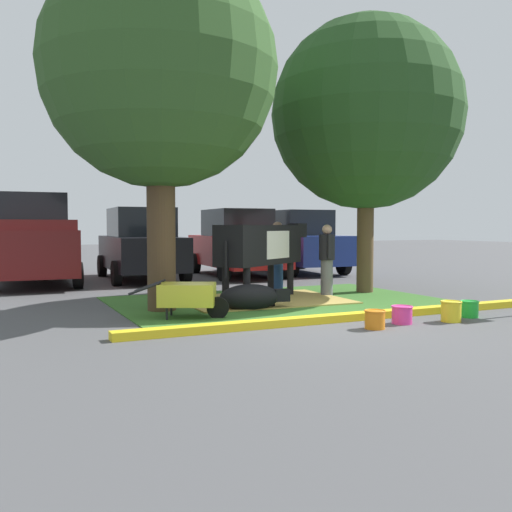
{
  "coord_description": "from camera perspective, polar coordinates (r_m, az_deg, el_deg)",
  "views": [
    {
      "loc": [
        -4.64,
        -7.44,
        1.52
      ],
      "look_at": [
        0.29,
        2.98,
        0.9
      ],
      "focal_mm": 39.45,
      "sensor_mm": 36.0,
      "label": 1
    }
  ],
  "objects": [
    {
      "name": "ground_plane",
      "position": [
        8.9,
        6.56,
        -6.77
      ],
      "size": [
        80.0,
        80.0,
        0.0
      ],
      "primitive_type": "plane",
      "color": "#4C4C4F"
    },
    {
      "name": "grass_island",
      "position": [
        11.23,
        2.56,
        -4.65
      ],
      "size": [
        6.42,
        4.48,
        0.02
      ],
      "primitive_type": "cube",
      "color": "#386B28",
      "rests_on": "ground"
    },
    {
      "name": "curb_yellow",
      "position": [
        9.2,
        9.58,
        -6.09
      ],
      "size": [
        7.62,
        0.24,
        0.12
      ],
      "primitive_type": "cube",
      "color": "yellow",
      "rests_on": "ground"
    },
    {
      "name": "hay_bedding",
      "position": [
        11.36,
        0.65,
        -4.48
      ],
      "size": [
        3.3,
        2.53,
        0.04
      ],
      "primitive_type": "cube",
      "rotation": [
        0.0,
        0.0,
        -0.04
      ],
      "color": "tan",
      "rests_on": "ground"
    },
    {
      "name": "shade_tree_left",
      "position": [
        10.45,
        -9.73,
        18.0
      ],
      "size": [
        4.14,
        4.14,
        6.32
      ],
      "color": "#4C3823",
      "rests_on": "ground"
    },
    {
      "name": "shade_tree_right",
      "position": [
        13.2,
        11.14,
        13.91
      ],
      "size": [
        4.27,
        4.27,
        6.16
      ],
      "color": "brown",
      "rests_on": "ground"
    },
    {
      "name": "cow_holstein",
      "position": [
        11.56,
        0.65,
        1.1
      ],
      "size": [
        2.82,
        2.03,
        1.58
      ],
      "color": "black",
      "rests_on": "ground"
    },
    {
      "name": "calf_lying",
      "position": [
        10.08,
        -0.48,
        -4.22
      ],
      "size": [
        1.33,
        0.65,
        0.48
      ],
      "color": "black",
      "rests_on": "ground"
    },
    {
      "name": "person_handler",
      "position": [
        12.8,
        2.19,
        0.14
      ],
      "size": [
        0.42,
        0.38,
        1.61
      ],
      "color": "#23478C",
      "rests_on": "ground"
    },
    {
      "name": "person_visitor_near",
      "position": [
        12.17,
        7.2,
        -0.21
      ],
      "size": [
        0.34,
        0.51,
        1.55
      ],
      "color": "slate",
      "rests_on": "ground"
    },
    {
      "name": "wheelbarrow",
      "position": [
        9.26,
        -6.83,
        -3.97
      ],
      "size": [
        1.56,
        1.08,
        0.63
      ],
      "color": "gold",
      "rests_on": "ground"
    },
    {
      "name": "bucket_orange",
      "position": [
        8.51,
        11.96,
        -6.27
      ],
      "size": [
        0.32,
        0.32,
        0.28
      ],
      "color": "orange",
      "rests_on": "ground"
    },
    {
      "name": "bucket_pink",
      "position": [
        9.05,
        14.58,
        -5.75
      ],
      "size": [
        0.34,
        0.34,
        0.28
      ],
      "color": "#EA3893",
      "rests_on": "ground"
    },
    {
      "name": "bucket_yellow",
      "position": [
        9.46,
        19.17,
        -5.28
      ],
      "size": [
        0.33,
        0.33,
        0.33
      ],
      "color": "yellow",
      "rests_on": "ground"
    },
    {
      "name": "bucket_green",
      "position": [
        10.02,
        20.83,
        -5.01
      ],
      "size": [
        0.31,
        0.31,
        0.28
      ],
      "color": "green",
      "rests_on": "ground"
    },
    {
      "name": "pickup_truck_maroon",
      "position": [
        16.07,
        -21.78,
        1.41
      ],
      "size": [
        2.42,
        5.49,
        2.42
      ],
      "color": "maroon",
      "rests_on": "ground"
    },
    {
      "name": "sedan_silver",
      "position": [
        16.21,
        -11.59,
        1.12
      ],
      "size": [
        2.19,
        4.48,
        2.02
      ],
      "color": "black",
      "rests_on": "ground"
    },
    {
      "name": "sedan_red",
      "position": [
        17.06,
        -1.97,
        1.27
      ],
      "size": [
        2.19,
        4.48,
        2.02
      ],
      "color": "red",
      "rests_on": "ground"
    },
    {
      "name": "sedan_blue",
      "position": [
        18.4,
        4.19,
        1.39
      ],
      "size": [
        2.19,
        4.48,
        2.02
      ],
      "color": "navy",
      "rests_on": "ground"
    }
  ]
}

